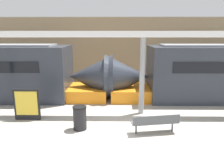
{
  "coord_description": "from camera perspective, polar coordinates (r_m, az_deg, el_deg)",
  "views": [
    {
      "loc": [
        -0.0,
        -7.64,
        3.85
      ],
      "look_at": [
        -0.14,
        2.77,
        1.4
      ],
      "focal_mm": 35.0,
      "sensor_mm": 36.0,
      "label": 1
    }
  ],
  "objects": [
    {
      "name": "bench_near",
      "position": [
        8.73,
        11.29,
        -9.63
      ],
      "size": [
        1.91,
        0.74,
        0.79
      ],
      "rotation": [
        0.0,
        0.0,
        0.16
      ],
      "color": "#4C4F54",
      "rests_on": "ground_plane"
    },
    {
      "name": "canopy_beam",
      "position": [
        10.21,
        8.22,
        12.77
      ],
      "size": [
        28.0,
        0.6,
        0.28
      ],
      "primitive_type": "cube",
      "color": "silver",
      "rests_on": "support_column_near"
    },
    {
      "name": "trash_bin",
      "position": [
        9.03,
        -8.37,
        -8.73
      ],
      "size": [
        0.56,
        0.56,
        0.98
      ],
      "color": "black",
      "rests_on": "ground_plane"
    },
    {
      "name": "ground_plane",
      "position": [
        8.55,
        0.7,
        -13.51
      ],
      "size": [
        60.0,
        60.0,
        0.0
      ],
      "primitive_type": "plane",
      "color": "#A8A093"
    },
    {
      "name": "station_wall",
      "position": [
        17.12,
        0.75,
        8.74
      ],
      "size": [
        56.0,
        0.2,
        5.0
      ],
      "primitive_type": "cube",
      "color": "#9E8460",
      "rests_on": "ground_plane"
    },
    {
      "name": "poster_board",
      "position": [
        10.5,
        -21.34,
        -5.01
      ],
      "size": [
        1.16,
        0.07,
        1.43
      ],
      "color": "black",
      "rests_on": "ground_plane"
    },
    {
      "name": "support_column_near",
      "position": [
        10.41,
        7.87,
        1.9
      ],
      "size": [
        0.25,
        0.25,
        3.65
      ],
      "primitive_type": "cylinder",
      "color": "gray",
      "rests_on": "ground_plane"
    }
  ]
}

